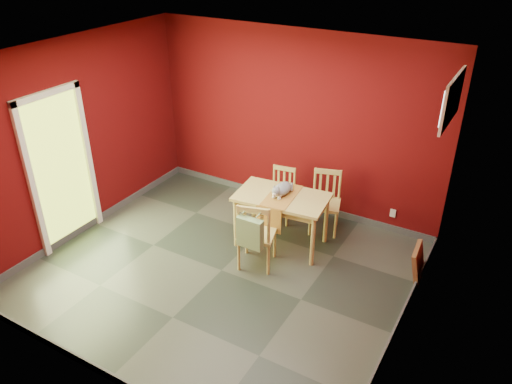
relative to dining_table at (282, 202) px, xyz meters
The scene contains 13 objects.
ground 1.19m from the dining_table, 112.01° to the right, with size 4.50×4.50×0.00m, color #2D342D.
room_shell 1.17m from the dining_table, 112.01° to the right, with size 4.50×4.50×4.50m.
doorway 2.95m from the dining_table, 153.08° to the right, with size 0.06×1.01×2.13m.
window 2.51m from the dining_table, ahead, with size 0.05×0.90×0.50m.
outlet_plate 1.67m from the dining_table, 41.00° to the left, with size 0.08×0.01×0.12m, color silver.
dining_table is the anchor object (origin of this frame).
table_runner 0.13m from the dining_table, 90.00° to the right, with size 0.42×0.76×0.37m.
chair_far_left 0.73m from the dining_table, 117.55° to the left, with size 0.42×0.42×0.80m.
chair_far_right 0.78m from the dining_table, 61.23° to the left, with size 0.52×0.52×0.89m.
chair_near 0.63m from the dining_table, 94.14° to the right, with size 0.55×0.55×0.96m.
tote_bag 0.82m from the dining_table, 90.20° to the right, with size 0.33×0.20×0.46m.
cat 0.20m from the dining_table, 112.10° to the left, with size 0.22×0.42×0.21m, color slate, non-canonical shape.
picture_frame 1.88m from the dining_table, ahead, with size 0.17×0.45×0.44m.
Camera 1 is at (2.94, -4.21, 3.95)m, focal length 35.00 mm.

